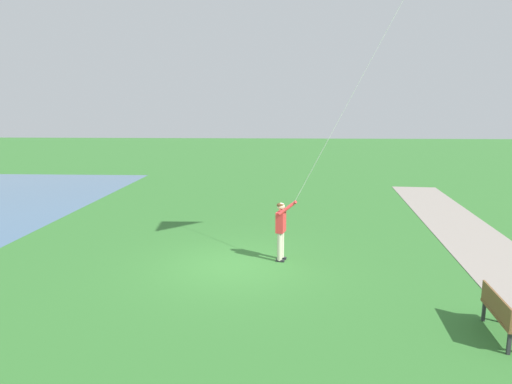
{
  "coord_description": "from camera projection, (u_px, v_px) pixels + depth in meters",
  "views": [
    {
      "loc": [
        -1.26,
        12.32,
        4.35
      ],
      "look_at": [
        -0.66,
        0.72,
        2.27
      ],
      "focal_mm": 32.03,
      "sensor_mm": 36.0,
      "label": 1
    }
  ],
  "objects": [
    {
      "name": "person_kite_flyer",
      "position": [
        282.0,
        226.0,
        13.24
      ],
      "size": [
        0.63,
        0.51,
        1.83
      ],
      "color": "#232328",
      "rests_on": "ground"
    },
    {
      "name": "ground_plane",
      "position": [
        234.0,
        266.0,
        12.94
      ],
      "size": [
        120.0,
        120.0,
        0.0
      ],
      "primitive_type": "plane",
      "color": "#33702D"
    },
    {
      "name": "park_bench_near_walkway",
      "position": [
        502.0,
        312.0,
        8.8
      ],
      "size": [
        0.58,
        1.54,
        0.88
      ],
      "color": "brown",
      "rests_on": "ground"
    }
  ]
}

